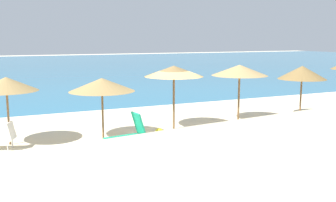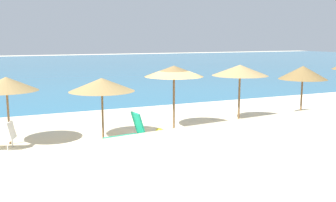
{
  "view_description": "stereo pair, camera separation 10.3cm",
  "coord_description": "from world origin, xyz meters",
  "px_view_note": "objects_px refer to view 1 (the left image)",
  "views": [
    {
      "loc": [
        -6.7,
        -13.71,
        3.87
      ],
      "look_at": [
        -0.18,
        0.59,
        1.31
      ],
      "focal_mm": 41.48,
      "sensor_mm": 36.0,
      "label": 1
    },
    {
      "loc": [
        -6.6,
        -13.75,
        3.87
      ],
      "look_at": [
        -0.18,
        0.59,
        1.31
      ],
      "focal_mm": 41.48,
      "sensor_mm": 36.0,
      "label": 2
    }
  ],
  "objects_px": {
    "lounge_chair_0": "(129,133)",
    "beach_ball": "(159,132)",
    "beach_umbrella_2": "(102,85)",
    "beach_umbrella_4": "(240,70)",
    "beach_umbrella_5": "(302,73)",
    "beach_umbrella_1": "(6,84)",
    "beach_umbrella_3": "(174,71)"
  },
  "relations": [
    {
      "from": "beach_umbrella_5",
      "to": "beach_umbrella_2",
      "type": "bearing_deg",
      "value": -178.97
    },
    {
      "from": "beach_ball",
      "to": "beach_umbrella_2",
      "type": "bearing_deg",
      "value": 164.96
    },
    {
      "from": "beach_umbrella_3",
      "to": "lounge_chair_0",
      "type": "bearing_deg",
      "value": -147.86
    },
    {
      "from": "lounge_chair_0",
      "to": "beach_ball",
      "type": "xyz_separation_m",
      "value": [
        1.48,
        0.68,
        -0.28
      ]
    },
    {
      "from": "beach_umbrella_1",
      "to": "beach_ball",
      "type": "relative_size",
      "value": 7.41
    },
    {
      "from": "beach_umbrella_2",
      "to": "lounge_chair_0",
      "type": "xyz_separation_m",
      "value": [
        0.64,
        -1.25,
        -1.66
      ]
    },
    {
      "from": "beach_umbrella_3",
      "to": "beach_umbrella_5",
      "type": "xyz_separation_m",
      "value": [
        6.89,
        -0.17,
        -0.29
      ]
    },
    {
      "from": "beach_umbrella_1",
      "to": "beach_umbrella_4",
      "type": "height_order",
      "value": "beach_umbrella_4"
    },
    {
      "from": "beach_umbrella_4",
      "to": "beach_umbrella_5",
      "type": "height_order",
      "value": "beach_umbrella_4"
    },
    {
      "from": "beach_umbrella_5",
      "to": "lounge_chair_0",
      "type": "bearing_deg",
      "value": -171.37
    },
    {
      "from": "beach_umbrella_3",
      "to": "beach_umbrella_5",
      "type": "relative_size",
      "value": 1.08
    },
    {
      "from": "beach_umbrella_3",
      "to": "beach_umbrella_4",
      "type": "bearing_deg",
      "value": 1.93
    },
    {
      "from": "beach_umbrella_2",
      "to": "lounge_chair_0",
      "type": "relative_size",
      "value": 1.65
    },
    {
      "from": "beach_umbrella_2",
      "to": "beach_ball",
      "type": "distance_m",
      "value": 2.93
    },
    {
      "from": "beach_umbrella_2",
      "to": "beach_umbrella_3",
      "type": "xyz_separation_m",
      "value": [
        3.2,
        0.36,
        0.38
      ]
    },
    {
      "from": "beach_umbrella_1",
      "to": "beach_umbrella_2",
      "type": "height_order",
      "value": "beach_umbrella_1"
    },
    {
      "from": "beach_umbrella_2",
      "to": "beach_umbrella_4",
      "type": "height_order",
      "value": "beach_umbrella_4"
    },
    {
      "from": "lounge_chair_0",
      "to": "beach_umbrella_5",
      "type": "bearing_deg",
      "value": -89.67
    },
    {
      "from": "beach_umbrella_3",
      "to": "beach_umbrella_4",
      "type": "height_order",
      "value": "beach_umbrella_3"
    },
    {
      "from": "beach_umbrella_4",
      "to": "beach_ball",
      "type": "relative_size",
      "value": 7.91
    },
    {
      "from": "beach_umbrella_2",
      "to": "beach_umbrella_4",
      "type": "xyz_separation_m",
      "value": [
        6.6,
        0.47,
        0.29
      ]
    },
    {
      "from": "beach_umbrella_4",
      "to": "lounge_chair_0",
      "type": "bearing_deg",
      "value": -163.88
    },
    {
      "from": "beach_ball",
      "to": "beach_umbrella_4",
      "type": "bearing_deg",
      "value": 13.09
    },
    {
      "from": "beach_umbrella_1",
      "to": "beach_umbrella_3",
      "type": "bearing_deg",
      "value": -2.24
    },
    {
      "from": "beach_umbrella_5",
      "to": "beach_umbrella_4",
      "type": "bearing_deg",
      "value": 175.27
    },
    {
      "from": "beach_umbrella_4",
      "to": "beach_ball",
      "type": "xyz_separation_m",
      "value": [
        -4.48,
        -1.04,
        -2.23
      ]
    },
    {
      "from": "beach_umbrella_2",
      "to": "beach_umbrella_3",
      "type": "height_order",
      "value": "beach_umbrella_3"
    },
    {
      "from": "beach_umbrella_2",
      "to": "beach_umbrella_5",
      "type": "xyz_separation_m",
      "value": [
        10.09,
        0.18,
        0.08
      ]
    },
    {
      "from": "beach_umbrella_1",
      "to": "beach_umbrella_4",
      "type": "relative_size",
      "value": 0.94
    },
    {
      "from": "lounge_chair_0",
      "to": "beach_umbrella_4",
      "type": "bearing_deg",
      "value": -82.18
    },
    {
      "from": "beach_umbrella_2",
      "to": "lounge_chair_0",
      "type": "height_order",
      "value": "beach_umbrella_2"
    },
    {
      "from": "beach_ball",
      "to": "beach_umbrella_3",
      "type": "bearing_deg",
      "value": 40.72
    }
  ]
}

